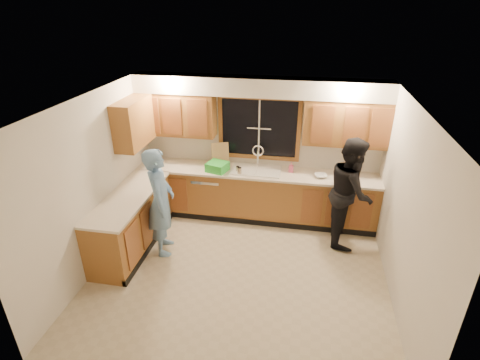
% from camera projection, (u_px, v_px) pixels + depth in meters
% --- Properties ---
extents(floor, '(4.20, 4.20, 0.00)m').
position_uv_depth(floor, '(239.00, 272.00, 5.50)').
color(floor, '#BEAF92').
rests_on(floor, ground).
extents(ceiling, '(4.20, 4.20, 0.00)m').
position_uv_depth(ceiling, '(239.00, 105.00, 4.41)').
color(ceiling, white).
extents(wall_back, '(4.20, 0.00, 4.20)m').
position_uv_depth(wall_back, '(259.00, 147.00, 6.63)').
color(wall_back, silver).
rests_on(wall_back, ground).
extents(wall_left, '(0.00, 3.80, 3.80)m').
position_uv_depth(wall_left, '(94.00, 185.00, 5.30)').
color(wall_left, silver).
rests_on(wall_left, ground).
extents(wall_right, '(0.00, 3.80, 3.80)m').
position_uv_depth(wall_right, '(406.00, 212.00, 4.61)').
color(wall_right, silver).
rests_on(wall_right, ground).
extents(base_cabinets_back, '(4.20, 0.60, 0.88)m').
position_uv_depth(base_cabinets_back, '(255.00, 195.00, 6.72)').
color(base_cabinets_back, '#955F2B').
rests_on(base_cabinets_back, ground).
extents(base_cabinets_left, '(0.60, 1.90, 0.88)m').
position_uv_depth(base_cabinets_left, '(132.00, 222.00, 5.91)').
color(base_cabinets_left, '#955F2B').
rests_on(base_cabinets_left, ground).
extents(countertop_back, '(4.20, 0.63, 0.04)m').
position_uv_depth(countertop_back, '(256.00, 172.00, 6.51)').
color(countertop_back, beige).
rests_on(countertop_back, base_cabinets_back).
extents(countertop_left, '(0.63, 1.90, 0.04)m').
position_uv_depth(countertop_left, '(129.00, 197.00, 5.71)').
color(countertop_left, beige).
rests_on(countertop_left, base_cabinets_left).
extents(upper_cabinets_left, '(1.35, 0.33, 0.75)m').
position_uv_depth(upper_cabinets_left, '(177.00, 114.00, 6.47)').
color(upper_cabinets_left, '#955F2B').
rests_on(upper_cabinets_left, wall_back).
extents(upper_cabinets_right, '(1.35, 0.33, 0.75)m').
position_uv_depth(upper_cabinets_right, '(346.00, 123.00, 6.00)').
color(upper_cabinets_right, '#955F2B').
rests_on(upper_cabinets_right, wall_back).
extents(upper_cabinets_return, '(0.33, 0.90, 0.75)m').
position_uv_depth(upper_cabinets_return, '(134.00, 123.00, 6.01)').
color(upper_cabinets_return, '#955F2B').
rests_on(upper_cabinets_return, wall_left).
extents(soffit, '(4.20, 0.35, 0.30)m').
position_uv_depth(soffit, '(259.00, 87.00, 6.00)').
color(soffit, beige).
rests_on(soffit, wall_back).
extents(window_frame, '(1.44, 0.03, 1.14)m').
position_uv_depth(window_frame, '(259.00, 128.00, 6.47)').
color(window_frame, black).
rests_on(window_frame, wall_back).
extents(sink, '(0.86, 0.52, 0.57)m').
position_uv_depth(sink, '(256.00, 174.00, 6.54)').
color(sink, silver).
rests_on(sink, countertop_back).
extents(dishwasher, '(0.60, 0.56, 0.82)m').
position_uv_depth(dishwasher, '(210.00, 193.00, 6.87)').
color(dishwasher, silver).
rests_on(dishwasher, floor).
extents(stove, '(0.58, 0.75, 0.90)m').
position_uv_depth(stove, '(114.00, 242.00, 5.40)').
color(stove, silver).
rests_on(stove, floor).
extents(man, '(0.57, 0.72, 1.72)m').
position_uv_depth(man, '(161.00, 202.00, 5.63)').
color(man, '#6A96C8').
rests_on(man, floor).
extents(woman, '(0.69, 0.87, 1.78)m').
position_uv_depth(woman, '(350.00, 192.00, 5.87)').
color(woman, black).
rests_on(woman, floor).
extents(knife_block, '(0.16, 0.15, 0.24)m').
position_uv_depth(knife_block, '(157.00, 157.00, 6.79)').
color(knife_block, brown).
rests_on(knife_block, countertop_back).
extents(cutting_board, '(0.32, 0.22, 0.41)m').
position_uv_depth(cutting_board, '(220.00, 154.00, 6.67)').
color(cutting_board, tan).
rests_on(cutting_board, countertop_back).
extents(dish_crate, '(0.40, 0.39, 0.15)m').
position_uv_depth(dish_crate, '(217.00, 167.00, 6.48)').
color(dish_crate, green).
rests_on(dish_crate, countertop_back).
extents(soap_bottle, '(0.08, 0.08, 0.17)m').
position_uv_depth(soap_bottle, '(291.00, 167.00, 6.44)').
color(soap_bottle, '#D65179').
rests_on(soap_bottle, countertop_back).
extents(bowl, '(0.24, 0.24, 0.05)m').
position_uv_depth(bowl, '(321.00, 176.00, 6.27)').
color(bowl, silver).
rests_on(bowl, countertop_back).
extents(can_left, '(0.10, 0.10, 0.13)m').
position_uv_depth(can_left, '(239.00, 171.00, 6.34)').
color(can_left, tan).
rests_on(can_left, countertop_back).
extents(can_right, '(0.08, 0.08, 0.11)m').
position_uv_depth(can_right, '(238.00, 169.00, 6.44)').
color(can_right, tan).
rests_on(can_right, countertop_back).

